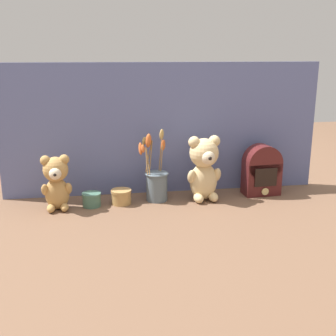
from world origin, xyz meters
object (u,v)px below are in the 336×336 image
object	(u,v)px
flower_vase	(156,181)
vintage_radio	(262,170)
teddy_bear_large	(204,167)
decorative_tin_tall	(92,200)
decorative_tin_short	(121,197)
teddy_bear_medium	(56,182)

from	to	relation	value
flower_vase	vintage_radio	world-z (taller)	flower_vase
teddy_bear_large	decorative_tin_tall	world-z (taller)	teddy_bear_large
flower_vase	decorative_tin_short	size ratio (longest dim) A/B	3.56
flower_vase	teddy_bear_medium	bearing A→B (deg)	-172.63
teddy_bear_medium	flower_vase	world-z (taller)	flower_vase
teddy_bear_large	flower_vase	size ratio (longest dim) A/B	0.91
decorative_tin_short	teddy_bear_medium	bearing A→B (deg)	-173.46
teddy_bear_medium	decorative_tin_short	xyz separation A→B (m)	(0.27, 0.03, -0.09)
teddy_bear_large	flower_vase	bearing A→B (deg)	172.62
flower_vase	decorative_tin_tall	xyz separation A→B (m)	(-0.29, -0.04, -0.06)
teddy_bear_medium	decorative_tin_tall	world-z (taller)	teddy_bear_medium
teddy_bear_medium	decorative_tin_tall	size ratio (longest dim) A/B	2.89
teddy_bear_medium	decorative_tin_short	bearing A→B (deg)	6.54
decorative_tin_tall	decorative_tin_short	xyz separation A→B (m)	(0.13, 0.01, 0.00)
flower_vase	decorative_tin_tall	bearing A→B (deg)	-172.62
vintage_radio	decorative_tin_tall	bearing A→B (deg)	-176.65
decorative_tin_tall	vintage_radio	bearing A→B (deg)	3.35
teddy_bear_medium	decorative_tin_short	world-z (taller)	teddy_bear_medium
flower_vase	vintage_radio	bearing A→B (deg)	1.01
teddy_bear_medium	flower_vase	distance (m)	0.44
vintage_radio	decorative_tin_tall	world-z (taller)	vintage_radio
decorative_tin_short	teddy_bear_large	bearing A→B (deg)	-0.45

